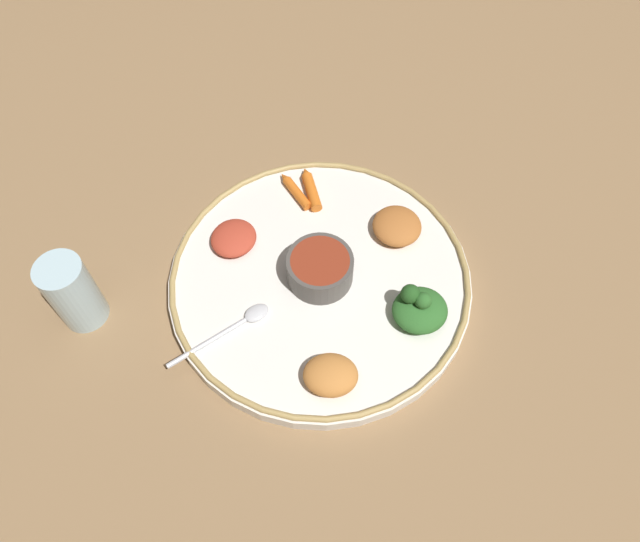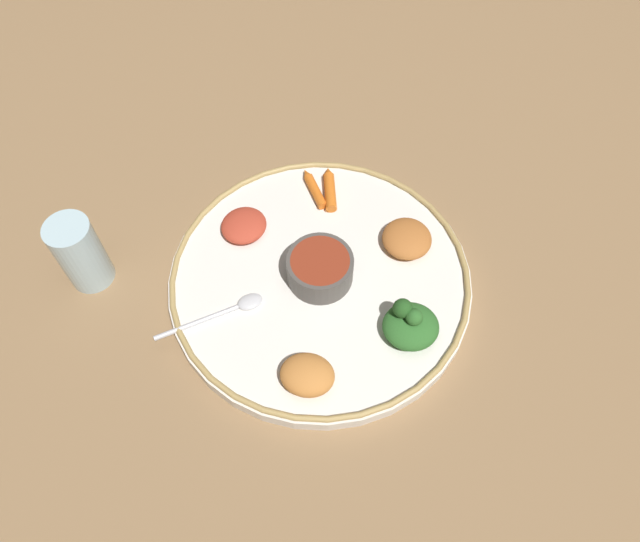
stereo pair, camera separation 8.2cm
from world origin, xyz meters
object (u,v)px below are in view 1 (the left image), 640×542
at_px(carrot_near_spoon, 311,189).
at_px(drinking_glass, 75,296).
at_px(spoon, 235,326).
at_px(greens_pile, 419,308).
at_px(center_bowl, 320,268).
at_px(carrot_outer, 295,191).

relative_size(carrot_near_spoon, drinking_glass, 0.69).
height_order(spoon, greens_pile, greens_pile).
xyz_separation_m(carrot_near_spoon, drinking_glass, (-0.12, 0.34, 0.02)).
height_order(spoon, carrot_near_spoon, carrot_near_spoon).
xyz_separation_m(center_bowl, carrot_near_spoon, (0.15, -0.02, -0.01)).
distance_m(spoon, greens_pile, 0.24).
bearing_deg(greens_pile, center_bowl, 51.62).
height_order(greens_pile, drinking_glass, drinking_glass).
bearing_deg(greens_pile, carrot_near_spoon, 20.84).
xyz_separation_m(greens_pile, drinking_glass, (0.12, 0.43, 0.01)).
height_order(greens_pile, carrot_near_spoon, greens_pile).
height_order(spoon, drinking_glass, drinking_glass).
bearing_deg(spoon, center_bowl, -68.57).
distance_m(center_bowl, greens_pile, 0.14).
height_order(carrot_near_spoon, carrot_outer, carrot_near_spoon).
bearing_deg(drinking_glass, greens_pile, -105.32).
bearing_deg(carrot_near_spoon, spoon, 143.40).
distance_m(spoon, carrot_outer, 0.23).
distance_m(carrot_near_spoon, carrot_outer, 0.02).
relative_size(greens_pile, carrot_near_spoon, 0.95).
bearing_deg(carrot_outer, drinking_glass, 110.86).
distance_m(spoon, drinking_glass, 0.21).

